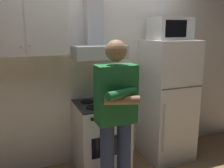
# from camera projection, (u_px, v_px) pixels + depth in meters

# --- Properties ---
(back_wall_tiled) EXTENTS (4.80, 0.10, 2.70)m
(back_wall_tiled) POSITION_uv_depth(u_px,v_px,m) (95.00, 60.00, 3.16)
(back_wall_tiled) COLOR silver
(back_wall_tiled) RESTS_ON ground_plane
(upper_cabinet) EXTENTS (0.90, 0.37, 0.60)m
(upper_cabinet) POSITION_uv_depth(u_px,v_px,m) (24.00, 27.00, 2.56)
(upper_cabinet) COLOR silver
(stove_oven) EXTENTS (0.60, 0.62, 0.87)m
(stove_oven) POSITION_uv_depth(u_px,v_px,m) (101.00, 137.00, 3.02)
(stove_oven) COLOR silver
(stove_oven) RESTS_ON ground_plane
(range_hood) EXTENTS (0.60, 0.44, 0.75)m
(range_hood) POSITION_uv_depth(u_px,v_px,m) (96.00, 41.00, 2.89)
(range_hood) COLOR #B7BABF
(refrigerator) EXTENTS (0.60, 0.62, 1.60)m
(refrigerator) POSITION_uv_depth(u_px,v_px,m) (167.00, 100.00, 3.29)
(refrigerator) COLOR white
(refrigerator) RESTS_ON ground_plane
(microwave) EXTENTS (0.48, 0.37, 0.28)m
(microwave) POSITION_uv_depth(u_px,v_px,m) (170.00, 29.00, 3.10)
(microwave) COLOR silver
(microwave) RESTS_ON refrigerator
(person_standing) EXTENTS (0.38, 0.33, 1.64)m
(person_standing) POSITION_uv_depth(u_px,v_px,m) (116.00, 118.00, 2.35)
(person_standing) COLOR navy
(person_standing) RESTS_ON ground_plane
(cooking_pot) EXTENTS (0.28, 0.18, 0.11)m
(cooking_pot) POSITION_uv_depth(u_px,v_px,m) (114.00, 99.00, 2.85)
(cooking_pot) COLOR #B7BABF
(cooking_pot) RESTS_ON stove_oven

